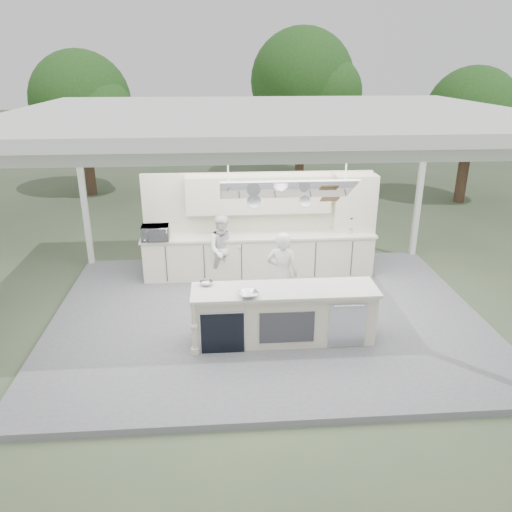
{
  "coord_description": "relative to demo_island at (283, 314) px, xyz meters",
  "views": [
    {
      "loc": [
        -0.84,
        -8.33,
        4.59
      ],
      "look_at": [
        -0.18,
        0.4,
        1.15
      ],
      "focal_mm": 35.0,
      "sensor_mm": 36.0,
      "label": 1
    }
  ],
  "objects": [
    {
      "name": "demo_island",
      "position": [
        0.0,
        0.0,
        0.0
      ],
      "size": [
        3.1,
        0.79,
        0.95
      ],
      "color": "#EDE1C9",
      "rests_on": "stage_deck"
    },
    {
      "name": "sous_chef",
      "position": [
        -0.95,
        2.46,
        0.27
      ],
      "size": [
        0.78,
        0.64,
        1.5
      ],
      "primitive_type": "imported",
      "rotation": [
        0.0,
        0.0,
        0.1
      ],
      "color": "white",
      "rests_on": "stage_deck"
    },
    {
      "name": "ground",
      "position": [
        -0.18,
        0.91,
        -0.6
      ],
      "size": [
        90.0,
        90.0,
        0.0
      ],
      "primitive_type": "plane",
      "color": "#4A583C",
      "rests_on": "ground"
    },
    {
      "name": "stage_deck",
      "position": [
        -0.18,
        0.91,
        -0.54
      ],
      "size": [
        8.0,
        6.0,
        0.12
      ],
      "primitive_type": "cube",
      "color": "slate",
      "rests_on": "ground"
    },
    {
      "name": "tree_cluster",
      "position": [
        -0.34,
        10.68,
        2.69
      ],
      "size": [
        19.55,
        9.4,
        5.85
      ],
      "color": "#4E3A27",
      "rests_on": "ground"
    },
    {
      "name": "back_counter",
      "position": [
        -0.18,
        2.81,
        0.0
      ],
      "size": [
        5.08,
        0.72,
        0.95
      ],
      "color": "#EDE1C9",
      "rests_on": "stage_deck"
    },
    {
      "name": "bowl_large",
      "position": [
        -0.6,
        -0.24,
        0.51
      ],
      "size": [
        0.38,
        0.38,
        0.08
      ],
      "primitive_type": "imported",
      "rotation": [
        0.0,
        0.0,
        0.2
      ],
      "color": "silver",
      "rests_on": "demo_island"
    },
    {
      "name": "back_wall_unit",
      "position": [
        0.27,
        3.03,
        0.98
      ],
      "size": [
        5.05,
        0.48,
        2.25
      ],
      "color": "#EDE1C9",
      "rests_on": "stage_deck"
    },
    {
      "name": "head_chef",
      "position": [
        0.1,
        0.94,
        0.34
      ],
      "size": [
        0.69,
        0.56,
        1.62
      ],
      "primitive_type": "imported",
      "rotation": [
        0.0,
        0.0,
        2.8
      ],
      "color": "silver",
      "rests_on": "stage_deck"
    },
    {
      "name": "tent",
      "position": [
        -0.18,
        0.9,
        3.11
      ],
      "size": [
        8.2,
        6.2,
        3.86
      ],
      "color": "white",
      "rests_on": "ground"
    },
    {
      "name": "bowl_small",
      "position": [
        -1.28,
        0.26,
        0.51
      ],
      "size": [
        0.28,
        0.28,
        0.07
      ],
      "primitive_type": "imported",
      "rotation": [
        0.0,
        0.0,
        -0.35
      ],
      "color": "#AFB1B6",
      "rests_on": "demo_island"
    },
    {
      "name": "toaster_oven",
      "position": [
        -2.38,
        2.61,
        0.63
      ],
      "size": [
        0.58,
        0.4,
        0.31
      ],
      "primitive_type": "imported",
      "rotation": [
        0.0,
        0.0,
        0.02
      ],
      "color": "silver",
      "rests_on": "back_counter"
    }
  ]
}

